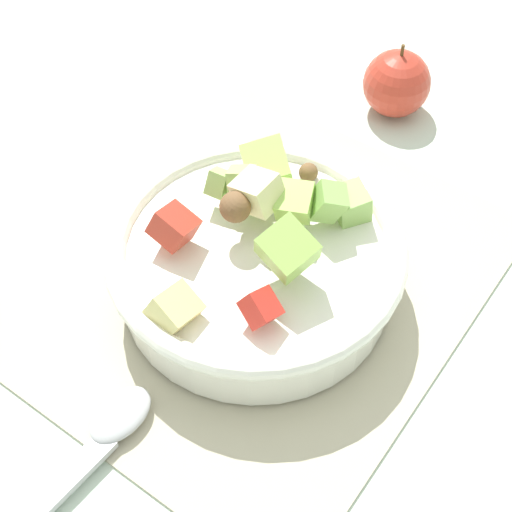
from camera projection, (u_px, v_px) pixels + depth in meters
name	position (u px, v px, depth m)	size (l,w,h in m)	color
ground_plane	(255.00, 278.00, 0.70)	(2.40, 2.40, 0.00)	silver
placemat	(255.00, 276.00, 0.69)	(0.42, 0.36, 0.01)	#BCB299
salad_bowl	(256.00, 260.00, 0.65)	(0.25, 0.25, 0.11)	white
serving_spoon	(74.00, 464.00, 0.57)	(0.23, 0.04, 0.01)	#B7B7BC
whole_apple	(397.00, 83.00, 0.82)	(0.07, 0.07, 0.08)	#BC3828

